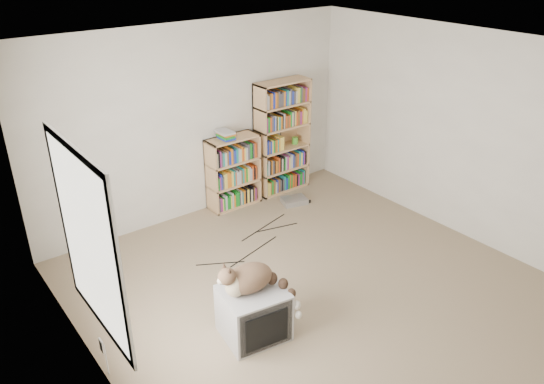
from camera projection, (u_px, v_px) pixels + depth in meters
floor at (327, 297)px, 5.53m from camera, size 4.50×5.00×0.01m
wall_back at (198, 122)px, 6.76m from camera, size 4.50×0.02×2.50m
wall_left at (100, 273)px, 3.75m from camera, size 0.02×5.00×2.50m
wall_right at (473, 139)px, 6.21m from camera, size 0.02×5.00×2.50m
ceiling at (340, 55)px, 4.43m from camera, size 4.50×5.00×0.02m
window at (89, 243)px, 3.83m from camera, size 0.02×1.22×1.52m
crt_tv at (253, 313)px, 4.92m from camera, size 0.64×0.60×0.50m
cat at (256, 282)px, 4.77m from camera, size 0.68×0.54×0.56m
bookcase_tall at (281, 139)px, 7.55m from camera, size 0.81×0.30×1.62m
bookcase_short at (233, 174)px, 7.23m from camera, size 0.72×0.30×1.00m
book_stack at (225, 135)px, 6.90m from camera, size 0.21×0.27×0.12m
green_mug at (295, 140)px, 7.70m from camera, size 0.09×0.09×0.10m
framed_print at (277, 139)px, 7.61m from camera, size 0.15×0.05×0.20m
dvd_player at (294, 201)px, 7.44m from camera, size 0.39×0.33×0.08m
wall_outlet at (102, 346)px, 4.41m from camera, size 0.01×0.08×0.13m
floor_cables at (239, 243)px, 6.49m from camera, size 1.20×0.70×0.01m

